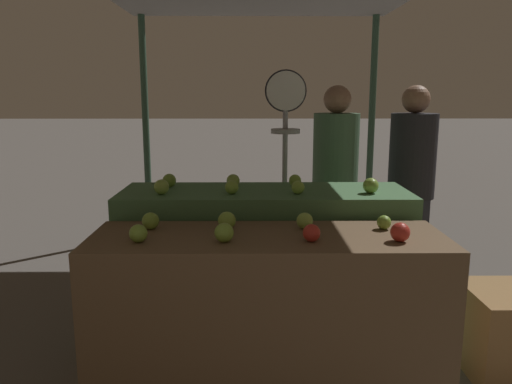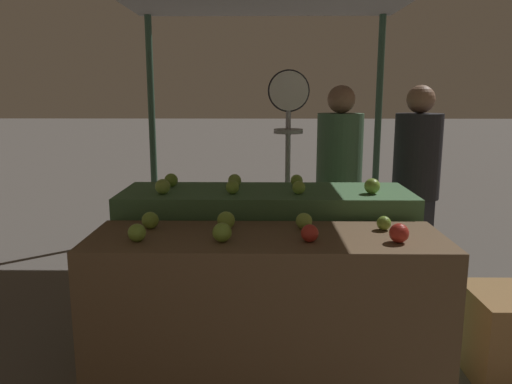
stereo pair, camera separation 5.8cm
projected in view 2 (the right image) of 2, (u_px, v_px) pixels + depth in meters
display_counter_front at (266, 320)px, 2.43m from camera, size 1.68×0.55×0.86m
display_counter_back at (266, 268)px, 3.01m from camera, size 1.68×0.55×0.96m
apple_front_0 at (137, 233)px, 2.25m from camera, size 0.08×0.08×0.08m
apple_front_1 at (222, 232)px, 2.24m from camera, size 0.09×0.09×0.09m
apple_front_2 at (310, 233)px, 2.24m from camera, size 0.08×0.08×0.08m
apple_front_3 at (399, 233)px, 2.23m from camera, size 0.09×0.09×0.09m
apple_front_4 at (150, 220)px, 2.46m from camera, size 0.08×0.08×0.08m
apple_front_5 at (226, 220)px, 2.45m from camera, size 0.09×0.09×0.09m
apple_front_6 at (304, 221)px, 2.45m from camera, size 0.08×0.08×0.08m
apple_front_7 at (384, 223)px, 2.44m from camera, size 0.07×0.07×0.07m
apple_back_0 at (163, 187)px, 2.80m from camera, size 0.09×0.09×0.09m
apple_back_1 at (233, 187)px, 2.81m from camera, size 0.08×0.08×0.08m
apple_back_2 at (299, 188)px, 2.80m from camera, size 0.07×0.07×0.07m
apple_back_3 at (372, 186)px, 2.81m from camera, size 0.09×0.09×0.09m
apple_back_4 at (171, 180)px, 3.02m from camera, size 0.08×0.08×0.08m
apple_back_5 at (235, 181)px, 3.01m from camera, size 0.08×0.08×0.08m
apple_back_6 at (297, 181)px, 3.02m from camera, size 0.07×0.07×0.07m
produce_scale at (288, 137)px, 3.44m from camera, size 0.28×0.20×1.68m
person_vendor_at_scale at (339, 175)px, 3.82m from camera, size 0.46×0.46×1.58m
person_customer_left at (416, 175)px, 3.79m from camera, size 0.44×0.44×1.58m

